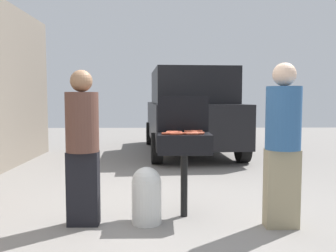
{
  "coord_description": "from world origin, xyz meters",
  "views": [
    {
      "loc": [
        -0.06,
        -4.07,
        1.36
      ],
      "look_at": [
        0.02,
        0.47,
        1.0
      ],
      "focal_mm": 38.57,
      "sensor_mm": 36.0,
      "label": 1
    }
  ],
  "objects_px": {
    "hot_dog_0": "(186,133)",
    "hot_dog_7": "(172,133)",
    "hot_dog_6": "(176,134)",
    "parked_minivan": "(190,111)",
    "hot_dog_5": "(197,133)",
    "hot_dog_4": "(172,132)",
    "hot_dog_3": "(190,132)",
    "hot_dog_2": "(167,134)",
    "hot_dog_10": "(192,134)",
    "hot_dog_11": "(172,133)",
    "hot_dog_9": "(199,133)",
    "hot_dog_8": "(176,132)",
    "person_left": "(82,142)",
    "bbq_grill": "(184,146)",
    "hot_dog_13": "(197,131)",
    "person_right": "(283,139)",
    "propane_tank": "(147,194)",
    "hot_dog_12": "(192,132)"
  },
  "relations": [
    {
      "from": "hot_dog_5",
      "to": "hot_dog_4",
      "type": "bearing_deg",
      "value": 144.97
    },
    {
      "from": "hot_dog_11",
      "to": "parked_minivan",
      "type": "relative_size",
      "value": 0.03
    },
    {
      "from": "hot_dog_0",
      "to": "hot_dog_4",
      "type": "relative_size",
      "value": 1.0
    },
    {
      "from": "hot_dog_8",
      "to": "hot_dog_9",
      "type": "xyz_separation_m",
      "value": [
        0.25,
        -0.11,
        0.0
      ]
    },
    {
      "from": "hot_dog_0",
      "to": "hot_dog_5",
      "type": "bearing_deg",
      "value": 5.12
    },
    {
      "from": "hot_dog_4",
      "to": "hot_dog_13",
      "type": "height_order",
      "value": "same"
    },
    {
      "from": "hot_dog_6",
      "to": "hot_dog_12",
      "type": "distance_m",
      "value": 0.27
    },
    {
      "from": "bbq_grill",
      "to": "hot_dog_11",
      "type": "bearing_deg",
      "value": -173.13
    },
    {
      "from": "hot_dog_10",
      "to": "person_left",
      "type": "relative_size",
      "value": 0.08
    },
    {
      "from": "hot_dog_13",
      "to": "propane_tank",
      "type": "relative_size",
      "value": 0.21
    },
    {
      "from": "hot_dog_0",
      "to": "hot_dog_2",
      "type": "height_order",
      "value": "same"
    },
    {
      "from": "hot_dog_2",
      "to": "hot_dog_5",
      "type": "xyz_separation_m",
      "value": [
        0.33,
        0.03,
        0.0
      ]
    },
    {
      "from": "hot_dog_7",
      "to": "hot_dog_10",
      "type": "bearing_deg",
      "value": -17.1
    },
    {
      "from": "bbq_grill",
      "to": "hot_dog_5",
      "type": "height_order",
      "value": "hot_dog_5"
    },
    {
      "from": "hot_dog_4",
      "to": "hot_dog_3",
      "type": "bearing_deg",
      "value": 5.49
    },
    {
      "from": "hot_dog_3",
      "to": "hot_dog_10",
      "type": "bearing_deg",
      "value": -88.07
    },
    {
      "from": "bbq_grill",
      "to": "parked_minivan",
      "type": "height_order",
      "value": "parked_minivan"
    },
    {
      "from": "hot_dog_10",
      "to": "hot_dog_11",
      "type": "xyz_separation_m",
      "value": [
        -0.22,
        0.13,
        0.0
      ]
    },
    {
      "from": "hot_dog_4",
      "to": "hot_dog_7",
      "type": "relative_size",
      "value": 1.0
    },
    {
      "from": "hot_dog_0",
      "to": "hot_dog_8",
      "type": "xyz_separation_m",
      "value": [
        -0.1,
        0.16,
        0.0
      ]
    },
    {
      "from": "hot_dog_8",
      "to": "parked_minivan",
      "type": "xyz_separation_m",
      "value": [
        0.53,
        4.78,
        0.06
      ]
    },
    {
      "from": "person_right",
      "to": "parked_minivan",
      "type": "height_order",
      "value": "parked_minivan"
    },
    {
      "from": "hot_dog_2",
      "to": "hot_dog_9",
      "type": "bearing_deg",
      "value": 11.12
    },
    {
      "from": "hot_dog_11",
      "to": "hot_dog_6",
      "type": "bearing_deg",
      "value": -73.63
    },
    {
      "from": "hot_dog_6",
      "to": "hot_dog_9",
      "type": "bearing_deg",
      "value": 21.49
    },
    {
      "from": "hot_dog_10",
      "to": "hot_dog_11",
      "type": "height_order",
      "value": "same"
    },
    {
      "from": "hot_dog_0",
      "to": "hot_dog_2",
      "type": "distance_m",
      "value": 0.2
    },
    {
      "from": "hot_dog_7",
      "to": "person_right",
      "type": "bearing_deg",
      "value": -13.73
    },
    {
      "from": "propane_tank",
      "to": "hot_dog_5",
      "type": "bearing_deg",
      "value": 11.99
    },
    {
      "from": "hot_dog_2",
      "to": "hot_dog_4",
      "type": "distance_m",
      "value": 0.22
    },
    {
      "from": "hot_dog_2",
      "to": "hot_dog_7",
      "type": "xyz_separation_m",
      "value": [
        0.05,
        0.06,
        0.0
      ]
    },
    {
      "from": "hot_dog_7",
      "to": "hot_dog_5",
      "type": "bearing_deg",
      "value": -5.93
    },
    {
      "from": "hot_dog_6",
      "to": "parked_minivan",
      "type": "bearing_deg",
      "value": 83.95
    },
    {
      "from": "hot_dog_2",
      "to": "hot_dog_9",
      "type": "distance_m",
      "value": 0.35
    },
    {
      "from": "hot_dog_5",
      "to": "hot_dog_13",
      "type": "xyz_separation_m",
      "value": [
        0.02,
        0.25,
        0.0
      ]
    },
    {
      "from": "hot_dog_9",
      "to": "parked_minivan",
      "type": "height_order",
      "value": "parked_minivan"
    },
    {
      "from": "bbq_grill",
      "to": "hot_dog_7",
      "type": "bearing_deg",
      "value": -150.59
    },
    {
      "from": "hot_dog_0",
      "to": "hot_dog_7",
      "type": "height_order",
      "value": "same"
    },
    {
      "from": "hot_dog_6",
      "to": "hot_dog_0",
      "type": "bearing_deg",
      "value": 23.62
    },
    {
      "from": "hot_dog_2",
      "to": "hot_dog_8",
      "type": "bearing_deg",
      "value": 60.18
    },
    {
      "from": "hot_dog_3",
      "to": "propane_tank",
      "type": "height_order",
      "value": "hot_dog_3"
    },
    {
      "from": "hot_dog_2",
      "to": "hot_dog_13",
      "type": "distance_m",
      "value": 0.45
    },
    {
      "from": "hot_dog_11",
      "to": "parked_minivan",
      "type": "bearing_deg",
      "value": 83.25
    },
    {
      "from": "bbq_grill",
      "to": "hot_dog_8",
      "type": "height_order",
      "value": "hot_dog_8"
    },
    {
      "from": "hot_dog_0",
      "to": "hot_dog_7",
      "type": "distance_m",
      "value": 0.16
    },
    {
      "from": "person_left",
      "to": "hot_dog_13",
      "type": "bearing_deg",
      "value": 18.43
    },
    {
      "from": "hot_dog_11",
      "to": "person_left",
      "type": "bearing_deg",
      "value": -165.7
    },
    {
      "from": "hot_dog_8",
      "to": "hot_dog_12",
      "type": "distance_m",
      "value": 0.18
    },
    {
      "from": "hot_dog_10",
      "to": "propane_tank",
      "type": "height_order",
      "value": "hot_dog_10"
    },
    {
      "from": "person_right",
      "to": "hot_dog_12",
      "type": "bearing_deg",
      "value": -21.71
    }
  ]
}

